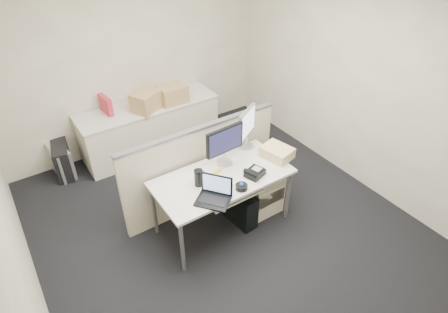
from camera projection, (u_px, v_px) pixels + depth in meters
floor at (223, 224)px, 4.46m from camera, size 4.00×4.50×0.01m
wall_back at (132, 57)px, 5.18m from camera, size 4.00×0.02×2.70m
wall_front at (439, 296)px, 2.16m from camera, size 4.00×0.02×2.70m
wall_right at (358, 80)px, 4.58m from camera, size 0.02×4.50×2.70m
desk at (222, 181)px, 4.07m from camera, size 1.50×0.75×0.73m
keyboard_tray at (232, 193)px, 3.98m from camera, size 0.62×0.32×0.02m
drawer_pedestal at (258, 184)px, 4.55m from camera, size 0.40×0.55×0.65m
cubicle_partition at (202, 169)px, 4.44m from camera, size 2.00×0.06×1.10m
back_counter at (150, 128)px, 5.55m from camera, size 2.00×0.60×0.72m
monitor_main at (225, 146)px, 4.08m from camera, size 0.48×0.21×0.47m
monitor_small at (247, 129)px, 4.35m from camera, size 0.45×0.37×0.49m
laptop at (213, 192)px, 3.64m from camera, size 0.40×0.41×0.25m
trackball at (242, 187)px, 3.85m from camera, size 0.14×0.14×0.05m
desk_phone at (255, 173)px, 4.03m from camera, size 0.24×0.22×0.06m
paper_stack at (217, 184)px, 3.92m from camera, size 0.34×0.38×0.01m
sticky_pad at (219, 177)px, 4.01m from camera, size 0.09×0.09×0.01m
travel_mug at (198, 178)px, 3.86m from camera, size 0.11×0.11×0.18m
banana at (217, 170)px, 4.09m from camera, size 0.16×0.07×0.04m
cellphone at (201, 171)px, 4.10m from camera, size 0.06×0.10×0.01m
manila_folders at (277, 152)px, 4.29m from camera, size 0.33×0.39×0.13m
keyboard at (230, 195)px, 3.91m from camera, size 0.44×0.19×0.02m
pc_tower_desk at (239, 207)px, 4.39m from camera, size 0.23×0.48×0.44m
pc_tower_spare_dark at (63, 160)px, 5.11m from camera, size 0.29×0.53×0.46m
pc_tower_spare_silver at (61, 161)px, 5.11m from camera, size 0.24×0.49×0.44m
cardboard_box_left at (147, 102)px, 5.15m from camera, size 0.48×0.43×0.29m
cardboard_box_right at (172, 95)px, 5.33m from camera, size 0.39×0.31×0.28m
red_binder at (106, 106)px, 5.08m from camera, size 0.10×0.29×0.27m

